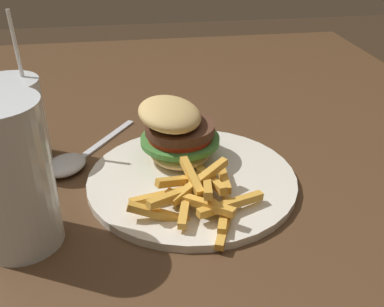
{
  "coord_description": "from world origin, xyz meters",
  "views": [
    {
      "loc": [
        -0.39,
        -0.09,
        1.06
      ],
      "look_at": [
        0.08,
        -0.16,
        0.78
      ],
      "focal_mm": 42.0,
      "sensor_mm": 36.0,
      "label": 1
    }
  ],
  "objects_px": {
    "meal_plate_near": "(185,158)",
    "spoon": "(68,163)",
    "juice_glass": "(15,124)",
    "beer_glass": "(10,180)"
  },
  "relations": [
    {
      "from": "beer_glass",
      "to": "juice_glass",
      "type": "bearing_deg",
      "value": 10.04
    },
    {
      "from": "meal_plate_near",
      "to": "juice_glass",
      "type": "distance_m",
      "value": 0.23
    },
    {
      "from": "meal_plate_near",
      "to": "spoon",
      "type": "bearing_deg",
      "value": 74.81
    },
    {
      "from": "meal_plate_near",
      "to": "juice_glass",
      "type": "relative_size",
      "value": 1.35
    },
    {
      "from": "beer_glass",
      "to": "spoon",
      "type": "xyz_separation_m",
      "value": [
        0.14,
        -0.03,
        -0.07
      ]
    },
    {
      "from": "beer_glass",
      "to": "meal_plate_near",
      "type": "bearing_deg",
      "value": -61.32
    },
    {
      "from": "meal_plate_near",
      "to": "spoon",
      "type": "height_order",
      "value": "meal_plate_near"
    },
    {
      "from": "meal_plate_near",
      "to": "spoon",
      "type": "distance_m",
      "value": 0.16
    },
    {
      "from": "juice_glass",
      "to": "spoon",
      "type": "bearing_deg",
      "value": -114.62
    },
    {
      "from": "beer_glass",
      "to": "spoon",
      "type": "relative_size",
      "value": 0.9
    }
  ]
}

